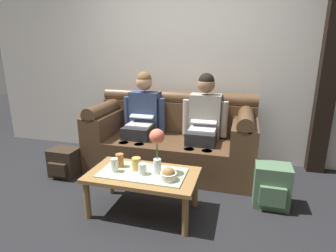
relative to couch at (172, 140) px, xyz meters
The scene contains 15 objects.
ground_plane 1.23m from the couch, 90.00° to the right, with size 14.00×14.00×0.00m, color black.
back_wall_patterned 1.20m from the couch, 90.00° to the left, with size 6.00×0.12×2.90m, color silver.
timber_pillar 2.11m from the couch, 13.08° to the left, with size 0.20×0.20×2.90m, color black.
couch is the anchor object (origin of this frame).
person_left 0.49m from the couch, behind, with size 0.56×0.67×1.22m.
person_right 0.49m from the couch, ahead, with size 0.56×0.67×1.22m.
coffee_table 1.06m from the couch, 90.00° to the right, with size 1.01×0.56×0.41m.
flower_vase 1.10m from the couch, 82.57° to the right, with size 0.14×0.14×0.42m.
snack_bowl 1.18m from the couch, 76.78° to the right, with size 0.14×0.14×0.12m.
cup_near_left 1.04m from the couch, 104.14° to the right, with size 0.08×0.08×0.13m, color #B26633.
cup_near_right 1.15m from the couch, 102.77° to the right, with size 0.07×0.07×0.13m, color white.
cup_far_center 1.10m from the couch, 89.30° to the right, with size 0.07×0.07×0.10m, color silver.
cup_far_left 1.03m from the couch, 94.12° to the right, with size 0.08×0.08×0.12m, color gold.
backpack_right 1.33m from the couch, 27.88° to the right, with size 0.33×0.30×0.42m.
backpack_left 1.35m from the couch, 153.73° to the right, with size 0.33×0.30×0.34m.
Camera 1 is at (0.84, -2.04, 1.50)m, focal length 29.24 mm.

